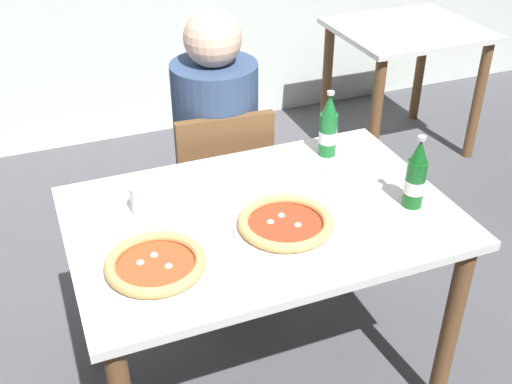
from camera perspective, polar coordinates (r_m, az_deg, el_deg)
ground_plane at (r=2.48m, az=0.44°, el=-16.37°), size 8.00×8.00×0.00m
dining_table_main at (r=2.05m, az=0.52°, el=-4.58°), size 1.20×0.80×0.75m
chair_behind_table at (r=2.63m, az=-3.23°, el=0.52°), size 0.43×0.43×0.85m
diner_seated at (r=2.62m, az=-3.54°, el=2.97°), size 0.34×0.34×1.21m
dining_table_background at (r=3.82m, az=13.32°, el=12.08°), size 0.80×0.70×0.75m
pizza_margherita_near at (r=1.76m, az=-9.07°, el=-6.55°), size 0.30×0.30×0.04m
pizza_marinara_far at (r=1.90m, az=2.68°, el=-2.92°), size 0.31×0.31×0.04m
beer_bottle_left at (r=2.03m, az=14.28°, el=1.32°), size 0.07×0.07×0.25m
beer_bottle_center at (r=2.27m, az=6.57°, el=5.73°), size 0.07×0.07×0.25m
napkin_with_cutlery at (r=2.13m, az=6.74°, el=0.68°), size 0.21×0.21×0.01m
paper_cup at (r=1.99m, az=-10.27°, el=-0.66°), size 0.07×0.07×0.09m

